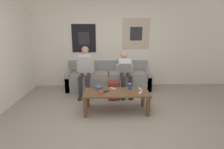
% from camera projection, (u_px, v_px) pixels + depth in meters
% --- Properties ---
extents(ground_plane, '(18.00, 18.00, 0.00)m').
position_uv_depth(ground_plane, '(115.00, 129.00, 3.00)').
color(ground_plane, gray).
extents(wall_back, '(10.00, 0.07, 2.55)m').
position_uv_depth(wall_back, '(110.00, 44.00, 5.21)').
color(wall_back, white).
rests_on(wall_back, ground_plane).
extents(couch, '(2.37, 0.73, 0.79)m').
position_uv_depth(couch, '(108.00, 79.00, 5.09)').
color(couch, gray).
rests_on(couch, ground_plane).
extents(coffee_table, '(1.34, 0.59, 0.43)m').
position_uv_depth(coffee_table, '(116.00, 95.00, 3.60)').
color(coffee_table, brown).
rests_on(coffee_table, ground_plane).
extents(person_seated_adult, '(0.47, 0.85, 1.25)m').
position_uv_depth(person_seated_adult, '(85.00, 69.00, 4.60)').
color(person_seated_adult, '#2D2D33').
rests_on(person_seated_adult, ground_plane).
extents(person_seated_teen, '(0.47, 1.02, 1.09)m').
position_uv_depth(person_seated_teen, '(125.00, 71.00, 4.70)').
color(person_seated_teen, '#2D2D33').
rests_on(person_seated_teen, ground_plane).
extents(backpack, '(0.30, 0.30, 0.43)m').
position_uv_depth(backpack, '(114.00, 91.00, 4.32)').
color(backpack, maroon).
rests_on(backpack, ground_plane).
extents(ceramic_bowl, '(0.16, 0.16, 0.07)m').
position_uv_depth(ceramic_bowl, '(99.00, 88.00, 3.73)').
color(ceramic_bowl, '#475B75').
rests_on(ceramic_bowl, coffee_table).
extents(pillar_candle, '(0.07, 0.07, 0.10)m').
position_uv_depth(pillar_candle, '(101.00, 93.00, 3.39)').
color(pillar_candle, '#B24C42').
rests_on(pillar_candle, coffee_table).
extents(drink_can_blue, '(0.07, 0.07, 0.12)m').
position_uv_depth(drink_can_blue, '(130.00, 86.00, 3.72)').
color(drink_can_blue, '#28479E').
rests_on(drink_can_blue, coffee_table).
extents(game_controller_near_left, '(0.06, 0.15, 0.03)m').
position_uv_depth(game_controller_near_left, '(140.00, 89.00, 3.71)').
color(game_controller_near_left, white).
rests_on(game_controller_near_left, coffee_table).
extents(game_controller_near_right, '(0.12, 0.13, 0.03)m').
position_uv_depth(game_controller_near_right, '(113.00, 88.00, 3.75)').
color(game_controller_near_right, white).
rests_on(game_controller_near_right, coffee_table).
extents(game_controller_far_center, '(0.10, 0.14, 0.03)m').
position_uv_depth(game_controller_far_center, '(141.00, 92.00, 3.49)').
color(game_controller_far_center, white).
rests_on(game_controller_far_center, coffee_table).
extents(cell_phone, '(0.14, 0.15, 0.01)m').
position_uv_depth(cell_phone, '(106.00, 91.00, 3.59)').
color(cell_phone, black).
rests_on(cell_phone, coffee_table).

